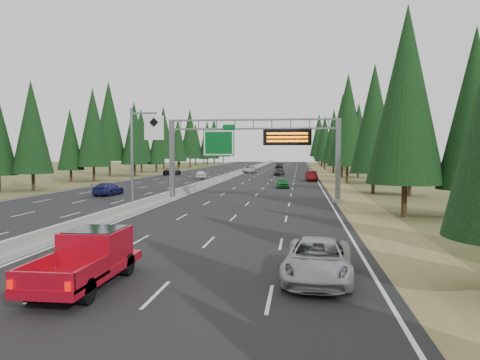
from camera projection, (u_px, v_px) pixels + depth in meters
The scene contains 18 objects.
road at pixel (234, 176), 90.22m from camera, with size 32.00×260.00×0.08m, color black.
shoulder_right at pixel (327, 177), 87.96m from camera, with size 3.60×260.00×0.06m, color olive.
shoulder_left at pixel (145, 176), 92.48m from camera, with size 3.60×260.00×0.06m, color #454A22.
median_barrier at pixel (234, 174), 90.20m from camera, with size 0.70×260.00×0.85m.
sign_gantry at pixel (260, 147), 44.10m from camera, with size 16.75×0.98×7.80m.
hov_sign_pole at pixel (139, 153), 35.38m from camera, with size 2.80×0.50×8.00m.
tree_row_right at pixel (357, 128), 77.51m from camera, with size 11.17×239.48×18.96m.
tree_row_left at pixel (91, 125), 77.40m from camera, with size 11.49×240.05×18.66m.
silver_minivan at pixel (318, 260), 17.19m from camera, with size 2.44×5.29×1.47m, color #A0A0A4.
red_pickup at pixel (91, 254), 16.69m from camera, with size 2.08×5.82×1.90m.
car_ahead_green at pixel (283, 183), 60.93m from camera, with size 1.58×3.93×1.34m, color #166129.
car_ahead_dkred at pixel (311, 176), 74.77m from camera, with size 1.70×4.88×1.61m, color #550C0E.
car_ahead_dkgrey at pixel (279, 172), 91.74m from camera, with size 1.93×4.75×1.38m, color black.
car_ahead_white at pixel (249, 169), 104.39m from camera, with size 2.56×5.54×1.54m, color silver.
car_ahead_far at pixel (279, 165), 132.45m from camera, with size 1.89×4.70×1.60m, color black.
car_onc_blue at pixel (108, 189), 50.52m from camera, with size 1.92×4.73×1.37m, color #181954.
car_onc_white at pixel (201, 175), 80.52m from camera, with size 1.72×4.29×1.46m, color silver.
car_onc_far at pixel (172, 171), 94.22m from camera, with size 2.41×5.23×1.45m, color black.
Camera 1 is at (12.68, -9.21, 4.79)m, focal length 35.00 mm.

